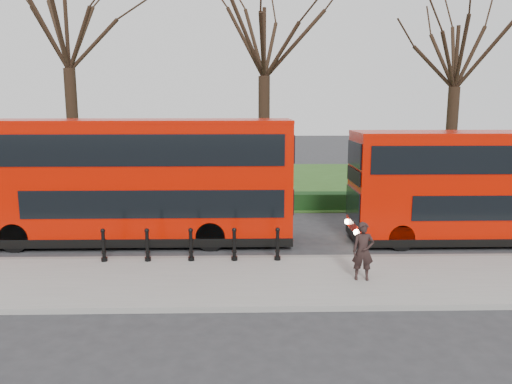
{
  "coord_description": "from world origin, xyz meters",
  "views": [
    {
      "loc": [
        0.95,
        -16.45,
        5.06
      ],
      "look_at": [
        1.35,
        0.5,
        2.0
      ],
      "focal_mm": 35.0,
      "sensor_mm": 36.0,
      "label": 1
    }
  ],
  "objects_px": {
    "bollard_row": "(191,245)",
    "bus_rear": "(492,187)",
    "pedestrian": "(363,251)",
    "bus_lead": "(135,182)"
  },
  "relations": [
    {
      "from": "bollard_row",
      "to": "bus_rear",
      "type": "xyz_separation_m",
      "value": [
        10.65,
        2.43,
        1.38
      ]
    },
    {
      "from": "bus_rear",
      "to": "pedestrian",
      "type": "height_order",
      "value": "bus_rear"
    },
    {
      "from": "bollard_row",
      "to": "pedestrian",
      "type": "distance_m",
      "value": 5.31
    },
    {
      "from": "pedestrian",
      "to": "bus_lead",
      "type": "bearing_deg",
      "value": 154.76
    },
    {
      "from": "bus_lead",
      "to": "bus_rear",
      "type": "xyz_separation_m",
      "value": [
        12.88,
        -0.25,
        -0.21
      ]
    },
    {
      "from": "bus_lead",
      "to": "pedestrian",
      "type": "height_order",
      "value": "bus_lead"
    },
    {
      "from": "bus_rear",
      "to": "bollard_row",
      "type": "bearing_deg",
      "value": -167.14
    },
    {
      "from": "bollard_row",
      "to": "bus_rear",
      "type": "relative_size",
      "value": 0.55
    },
    {
      "from": "bus_lead",
      "to": "bus_rear",
      "type": "relative_size",
      "value": 1.11
    },
    {
      "from": "bollard_row",
      "to": "bus_lead",
      "type": "height_order",
      "value": "bus_lead"
    }
  ]
}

